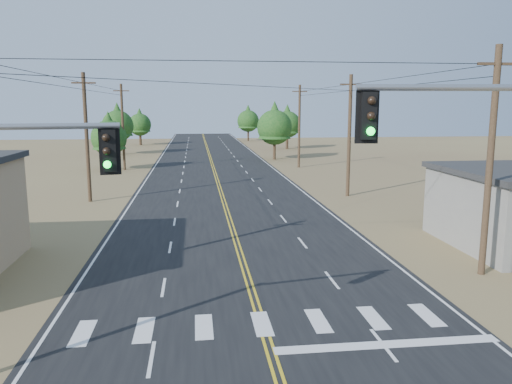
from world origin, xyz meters
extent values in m
cube|color=black|center=(0.00, 30.00, 0.01)|extent=(15.00, 200.00, 0.02)
cylinder|color=#4C3826|center=(-10.50, 32.00, 5.00)|extent=(0.30, 0.30, 10.00)
cube|color=#4C3826|center=(-10.50, 32.00, 9.20)|extent=(1.80, 0.12, 0.12)
cylinder|color=#4C3826|center=(-10.50, 52.00, 5.00)|extent=(0.30, 0.30, 10.00)
cube|color=#4C3826|center=(-10.50, 52.00, 9.20)|extent=(1.80, 0.12, 0.12)
cylinder|color=#4C3826|center=(10.50, 12.00, 5.00)|extent=(0.30, 0.30, 10.00)
cube|color=#4C3826|center=(10.50, 12.00, 9.20)|extent=(1.80, 0.12, 0.12)
cylinder|color=#4C3826|center=(10.50, 32.00, 5.00)|extent=(0.30, 0.30, 10.00)
cube|color=#4C3826|center=(10.50, 32.00, 9.20)|extent=(1.80, 0.12, 0.12)
cylinder|color=#4C3826|center=(10.50, 52.00, 5.00)|extent=(0.30, 0.30, 10.00)
cube|color=#4C3826|center=(10.50, 52.00, 9.20)|extent=(1.80, 0.12, 0.12)
cube|color=black|center=(-4.38, 5.13, 6.32)|extent=(0.39, 0.35, 1.08)
sphere|color=black|center=(-4.41, 4.95, 6.67)|extent=(0.20, 0.20, 0.20)
sphere|color=black|center=(-4.41, 4.95, 6.32)|extent=(0.20, 0.20, 0.20)
sphere|color=#0CE533|center=(-4.41, 4.95, 5.98)|extent=(0.20, 0.20, 0.20)
cylinder|color=gray|center=(5.35, 4.33, 7.93)|extent=(6.72, 0.85, 0.18)
cube|color=black|center=(2.33, 4.64, 7.20)|extent=(0.42, 0.37, 1.23)
sphere|color=black|center=(2.35, 4.44, 7.59)|extent=(0.22, 0.22, 0.22)
sphere|color=black|center=(2.35, 4.44, 7.20)|extent=(0.22, 0.22, 0.22)
sphere|color=#0CE533|center=(2.35, 4.44, 6.81)|extent=(0.22, 0.22, 0.22)
cylinder|color=#3F2D1E|center=(-12.18, 52.25, 1.24)|extent=(0.40, 0.40, 2.48)
cone|color=#144617|center=(-12.18, 52.25, 4.68)|extent=(3.86, 3.86, 4.41)
sphere|color=#144617|center=(-12.18, 52.25, 3.79)|extent=(4.13, 4.13, 4.13)
cylinder|color=#3F2D1E|center=(-14.00, 71.81, 1.45)|extent=(0.46, 0.46, 2.90)
cone|color=#144617|center=(-14.00, 71.81, 5.48)|extent=(4.51, 4.51, 5.16)
sphere|color=#144617|center=(-14.00, 71.81, 4.43)|extent=(4.83, 4.83, 4.83)
cylinder|color=#3F2D1E|center=(-12.66, 90.88, 1.29)|extent=(0.48, 0.48, 2.58)
cone|color=#144617|center=(-12.66, 90.88, 4.86)|extent=(4.01, 4.01, 4.58)
sphere|color=#144617|center=(-12.66, 90.88, 3.93)|extent=(4.29, 4.29, 4.29)
cylinder|color=#3F2D1E|center=(9.00, 61.68, 1.48)|extent=(0.39, 0.39, 2.95)
cone|color=#144617|center=(9.00, 61.68, 5.57)|extent=(4.59, 4.59, 5.24)
sphere|color=#144617|center=(9.00, 61.68, 4.51)|extent=(4.92, 4.92, 4.92)
cylinder|color=#3F2D1E|center=(14.00, 78.86, 1.41)|extent=(0.48, 0.48, 2.81)
cone|color=#144617|center=(14.00, 78.86, 5.31)|extent=(4.37, 4.37, 5.00)
sphere|color=#144617|center=(14.00, 78.86, 4.29)|extent=(4.69, 4.69, 4.69)
cylinder|color=#3F2D1E|center=(9.36, 100.14, 1.40)|extent=(0.41, 0.41, 2.81)
cone|color=#144617|center=(9.36, 100.14, 5.30)|extent=(4.37, 4.37, 4.99)
sphere|color=#144617|center=(9.36, 100.14, 4.29)|extent=(4.68, 4.68, 4.68)
camera|label=1|loc=(-2.18, -8.09, 7.45)|focal=35.00mm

